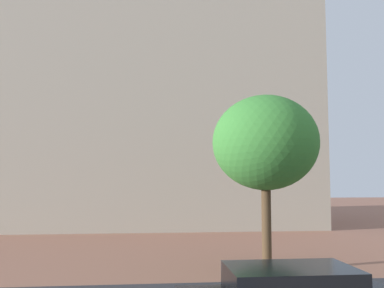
{
  "coord_description": "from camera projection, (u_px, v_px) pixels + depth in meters",
  "views": [
    {
      "loc": [
        -0.89,
        -1.89,
        2.98
      ],
      "look_at": [
        0.4,
        10.5,
        4.04
      ],
      "focal_mm": 39.93,
      "sensor_mm": 36.0,
      "label": 1
    }
  ],
  "objects": [
    {
      "name": "tree_curb_far",
      "position": [
        265.0,
        143.0,
        14.37
      ],
      "size": [
        3.56,
        3.56,
        5.85
      ],
      "color": "#4C3823",
      "rests_on": "ground_plane"
    },
    {
      "name": "landmark_building",
      "position": [
        135.0,
        90.0,
        31.82
      ],
      "size": [
        24.43,
        14.6,
        32.94
      ],
      "color": "#B2A893",
      "rests_on": "ground_plane"
    }
  ]
}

